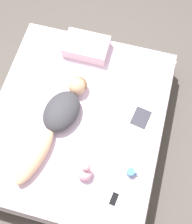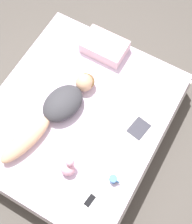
{
  "view_description": "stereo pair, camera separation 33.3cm",
  "coord_description": "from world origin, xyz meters",
  "px_view_note": "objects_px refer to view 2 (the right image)",
  "views": [
    {
      "loc": [
        0.52,
        -1.15,
        3.57
      ],
      "look_at": [
        0.19,
        0.1,
        0.5
      ],
      "focal_mm": 50.0,
      "sensor_mm": 36.0,
      "label": 1
    },
    {
      "loc": [
        0.83,
        -1.02,
        3.57
      ],
      "look_at": [
        0.19,
        0.1,
        0.5
      ],
      "focal_mm": 50.0,
      "sensor_mm": 36.0,
      "label": 2
    }
  ],
  "objects_px": {
    "coffee_mug": "(113,179)",
    "cell_phone": "(90,201)",
    "person": "(56,110)",
    "open_magazine": "(129,121)"
  },
  "relations": [
    {
      "from": "person",
      "to": "coffee_mug",
      "type": "bearing_deg",
      "value": -8.16
    },
    {
      "from": "person",
      "to": "cell_phone",
      "type": "height_order",
      "value": "person"
    },
    {
      "from": "person",
      "to": "open_magazine",
      "type": "bearing_deg",
      "value": 35.42
    },
    {
      "from": "person",
      "to": "cell_phone",
      "type": "relative_size",
      "value": 8.3
    },
    {
      "from": "open_magazine",
      "to": "cell_phone",
      "type": "relative_size",
      "value": 3.66
    },
    {
      "from": "person",
      "to": "coffee_mug",
      "type": "distance_m",
      "value": 0.94
    },
    {
      "from": "coffee_mug",
      "to": "person",
      "type": "bearing_deg",
      "value": 158.82
    },
    {
      "from": "cell_phone",
      "to": "coffee_mug",
      "type": "bearing_deg",
      "value": 78.01
    },
    {
      "from": "person",
      "to": "cell_phone",
      "type": "bearing_deg",
      "value": -26.05
    },
    {
      "from": "coffee_mug",
      "to": "cell_phone",
      "type": "bearing_deg",
      "value": -109.53
    }
  ]
}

